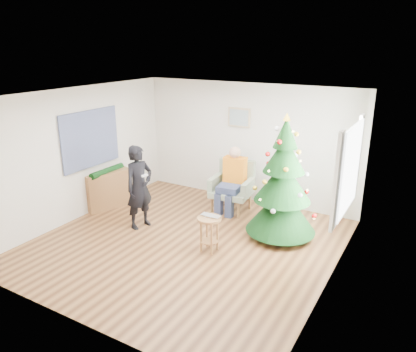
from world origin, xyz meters
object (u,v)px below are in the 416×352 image
Objects in this scene: standing_man at (139,187)px; console at (109,190)px; christmas_tree at (283,183)px; stool at (209,234)px; armchair at (232,192)px.

console is (-1.19, 0.40, -0.40)m from standing_man.
stool is at bearing -126.77° from christmas_tree.
armchair is at bearing -21.96° from standing_man.
armchair is 1.04× the size of console.
christmas_tree is 1.42× the size of standing_man.
standing_man reaches higher than stool.
standing_man is (-1.16, -1.62, 0.41)m from armchair.
standing_man is at bearing -131.24° from armchair.
christmas_tree is 2.28× the size of console.
stool is at bearing 7.42° from console.
standing_man is at bearing 173.50° from stool.
christmas_tree is 1.59m from stool.
stool is 0.38× the size of standing_man.
stool is at bearing -80.95° from armchair.
christmas_tree is 3.77m from console.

